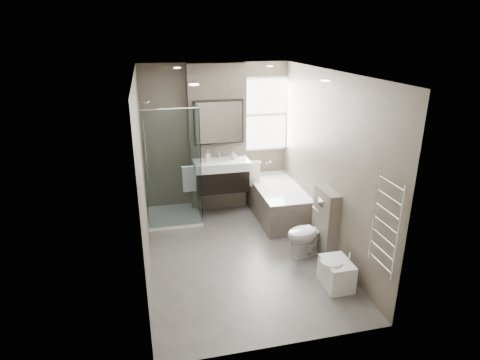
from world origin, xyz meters
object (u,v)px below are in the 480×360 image
object	(u,v)px
toilet	(308,233)
bathtub	(277,200)
bidet	(336,273)
vanity	(222,175)

from	to	relation	value
toilet	bathtub	bearing A→B (deg)	169.41
bidet	toilet	bearing A→B (deg)	93.05
vanity	bathtub	distance (m)	1.07
bathtub	toilet	bearing A→B (deg)	-88.05
toilet	bidet	xyz separation A→B (m)	(0.04, -0.84, -0.15)
vanity	bidet	bearing A→B (deg)	-67.78
vanity	bidet	distance (m)	2.74
toilet	bidet	world-z (taller)	toilet
bathtub	bidet	size ratio (longest dim) A/B	3.35
vanity	bidet	size ratio (longest dim) A/B	1.99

